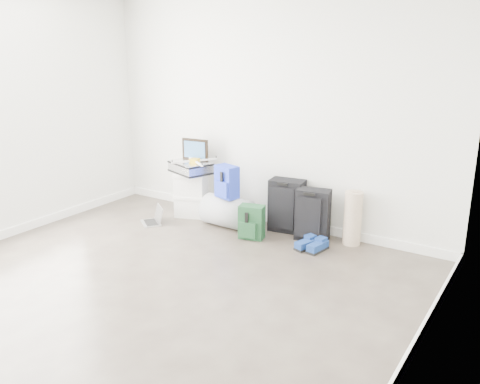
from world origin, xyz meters
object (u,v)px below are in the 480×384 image
Objects in this scene: large_suitcase at (286,206)px; laptop at (154,219)px; briefcase at (191,167)px; duffel_bag at (228,212)px; carry_on at (312,215)px; boxes_stack at (191,194)px.

laptop is at bearing -164.30° from large_suitcase.
duffel_bag is at bearing 10.68° from briefcase.
large_suitcase reaches higher than duffel_bag.
briefcase is at bearing 179.36° from large_suitcase.
carry_on is 1.95m from laptop.
duffel_bag is (0.62, -0.09, -0.10)m from boxes_stack.
laptop is (-0.21, -0.48, -0.23)m from boxes_stack.
carry_on reaches higher than laptop.
duffel_bag is 1.04× the size of carry_on.
boxes_stack is 1.55× the size of laptop.
large_suitcase is 1.70× the size of laptop.
large_suitcase is 1.06× the size of carry_on.
briefcase reaches higher than carry_on.
large_suitcase reaches higher than laptop.
briefcase reaches higher than boxes_stack.
large_suitcase is (0.65, 0.26, 0.12)m from duffel_bag.
carry_on reaches higher than boxes_stack.
duffel_bag is at bearing -166.37° from large_suitcase.
boxes_stack reaches higher than duffel_bag.
carry_on is (1.02, 0.17, 0.10)m from duffel_bag.
briefcase is 0.85× the size of carry_on.
large_suitcase is at bearing 26.49° from briefcase.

